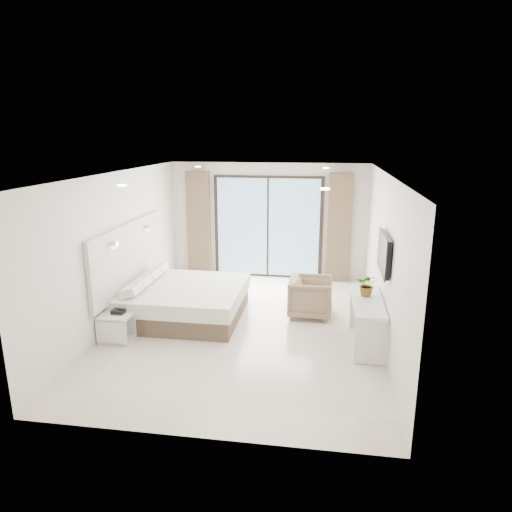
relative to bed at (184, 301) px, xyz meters
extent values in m
plane|color=beige|center=(1.23, -0.31, -0.32)|extent=(6.20, 6.20, 0.00)
cube|color=silver|center=(1.23, 2.79, 1.03)|extent=(4.60, 0.02, 2.70)
cube|color=silver|center=(1.23, -3.41, 1.03)|extent=(4.60, 0.02, 2.70)
cube|color=silver|center=(-1.07, -0.31, 1.03)|extent=(0.02, 6.20, 2.70)
cube|color=silver|center=(3.53, -0.31, 1.03)|extent=(0.02, 6.20, 2.70)
cube|color=white|center=(1.23, -0.31, 2.38)|extent=(4.60, 6.20, 0.02)
cube|color=beige|center=(-1.02, 0.00, 0.83)|extent=(0.08, 3.00, 1.20)
cube|color=black|center=(3.48, -0.70, 1.23)|extent=(0.06, 1.00, 0.58)
cube|color=black|center=(3.44, -0.70, 1.23)|extent=(0.02, 1.04, 0.62)
cube|color=black|center=(1.23, 2.76, 0.88)|extent=(2.56, 0.04, 2.42)
cube|color=#88B4DB|center=(1.23, 2.73, 0.88)|extent=(2.40, 0.01, 2.30)
cube|color=brown|center=(-0.42, 2.65, 0.93)|extent=(0.55, 0.14, 2.50)
cube|color=brown|center=(2.88, 2.65, 0.93)|extent=(0.55, 0.14, 2.50)
cylinder|color=white|center=(-0.07, -2.11, 2.36)|extent=(0.12, 0.12, 0.02)
cylinder|color=white|center=(2.53, -2.11, 2.36)|extent=(0.12, 0.12, 0.02)
cylinder|color=white|center=(-0.07, 1.49, 2.36)|extent=(0.12, 0.12, 0.02)
cylinder|color=white|center=(2.53, 1.49, 2.36)|extent=(0.12, 0.12, 0.02)
cube|color=brown|center=(0.02, 0.00, -0.15)|extent=(2.07, 1.97, 0.33)
cube|color=white|center=(0.02, 0.00, 0.15)|extent=(2.15, 2.05, 0.27)
cube|color=silver|center=(-0.72, -0.67, 0.35)|extent=(0.28, 0.41, 0.14)
cube|color=silver|center=(-0.72, -0.23, 0.35)|extent=(0.28, 0.41, 0.14)
cube|color=silver|center=(-0.72, 0.23, 0.35)|extent=(0.28, 0.41, 0.14)
cube|color=silver|center=(-0.72, 0.67, 0.35)|extent=(0.28, 0.41, 0.14)
cube|color=silver|center=(-0.78, -1.18, 0.13)|extent=(0.51, 0.42, 0.05)
cube|color=silver|center=(-0.78, -1.18, -0.29)|extent=(0.51, 0.42, 0.05)
cube|color=silver|center=(-0.78, -1.37, -0.08)|extent=(0.51, 0.05, 0.42)
cube|color=silver|center=(-0.78, -1.00, -0.08)|extent=(0.51, 0.05, 0.42)
cube|color=black|center=(-0.76, -1.13, 0.19)|extent=(0.21, 0.17, 0.07)
cube|color=silver|center=(3.27, -0.70, 0.42)|extent=(0.47, 1.51, 0.06)
cube|color=silver|center=(3.27, -1.37, 0.04)|extent=(0.45, 0.06, 0.71)
cube|color=silver|center=(3.27, -0.02, 0.04)|extent=(0.45, 0.06, 0.71)
imported|color=#33662D|center=(3.27, -0.50, 0.60)|extent=(0.45, 0.47, 0.29)
imported|color=#92775F|center=(2.34, 0.42, 0.09)|extent=(0.75, 0.80, 0.81)
camera|label=1|loc=(2.54, -7.71, 3.00)|focal=32.00mm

